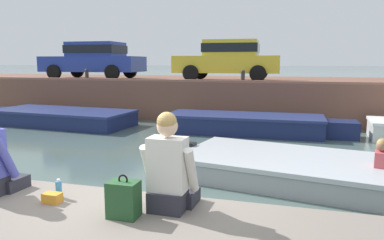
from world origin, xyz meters
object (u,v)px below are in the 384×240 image
object	(u,v)px
mooring_bollard_west	(87,74)
mooring_bollard_mid	(243,76)
boat_moored_central_navy	(252,124)
backpack_on_ledge	(124,199)
motorboat_passing	(345,175)
car_leftmost_blue	(94,59)
car_left_inner_yellow	(229,58)
bottle_drink	(59,189)
person_seated_right	(169,172)
boat_moored_west_navy	(57,117)

from	to	relation	value
mooring_bollard_west	mooring_bollard_mid	world-z (taller)	same
boat_moored_central_navy	backpack_on_ledge	distance (m)	8.43
motorboat_passing	mooring_bollard_mid	distance (m)	7.06
mooring_bollard_west	boat_moored_central_navy	bearing A→B (deg)	-14.82
car_leftmost_blue	mooring_bollard_mid	bearing A→B (deg)	-11.03
car_left_inner_yellow	backpack_on_ledge	bearing A→B (deg)	-84.22
mooring_bollard_west	bottle_drink	xyz separation A→B (m)	(5.73, -9.94, -0.85)
motorboat_passing	boat_moored_central_navy	bearing A→B (deg)	115.85
car_leftmost_blue	mooring_bollard_mid	xyz separation A→B (m)	(6.60, -1.29, -0.61)
person_seated_right	backpack_on_ledge	distance (m)	0.49
mooring_bollard_mid	bottle_drink	world-z (taller)	mooring_bollard_mid
boat_moored_central_navy	motorboat_passing	bearing A→B (deg)	-64.15
boat_moored_central_navy	car_left_inner_yellow	distance (m)	3.91
boat_moored_west_navy	backpack_on_ledge	distance (m)	10.53
motorboat_passing	person_seated_right	xyz separation A→B (m)	(-2.01, -3.57, 0.92)
boat_moored_central_navy	car_left_inner_yellow	size ratio (longest dim) A/B	1.39
boat_moored_central_navy	motorboat_passing	size ratio (longest dim) A/B	0.85
bottle_drink	mooring_bollard_mid	bearing A→B (deg)	87.28
backpack_on_ledge	person_seated_right	bearing A→B (deg)	40.51
car_left_inner_yellow	bottle_drink	world-z (taller)	car_left_inner_yellow
backpack_on_ledge	car_left_inner_yellow	bearing A→B (deg)	95.78
mooring_bollard_west	person_seated_right	size ratio (longest dim) A/B	0.46
boat_moored_west_navy	car_left_inner_yellow	world-z (taller)	car_left_inner_yellow
car_leftmost_blue	car_left_inner_yellow	distance (m)	5.85
motorboat_passing	car_left_inner_yellow	xyz separation A→B (m)	(-3.51, 7.61, 2.10)
boat_moored_west_navy	bottle_drink	size ratio (longest dim) A/B	29.38
boat_moored_central_navy	backpack_on_ledge	xyz separation A→B (m)	(-0.16, -8.40, 0.65)
boat_moored_west_navy	bottle_drink	distance (m)	9.79
boat_moored_west_navy	car_left_inner_yellow	xyz separation A→B (m)	(5.47, 3.32, 2.05)
backpack_on_ledge	car_leftmost_blue	bearing A→B (deg)	121.43
mooring_bollard_west	backpack_on_ledge	distance (m)	12.17
person_seated_right	bottle_drink	world-z (taller)	person_seated_right
motorboat_passing	car_leftmost_blue	distance (m)	12.25
person_seated_right	backpack_on_ledge	xyz separation A→B (m)	(-0.34, -0.29, -0.20)
mooring_bollard_mid	car_leftmost_blue	bearing A→B (deg)	168.97
car_left_inner_yellow	person_seated_right	distance (m)	11.35
person_seated_right	motorboat_passing	bearing A→B (deg)	60.64
boat_moored_west_navy	motorboat_passing	xyz separation A→B (m)	(8.98, -4.29, -0.05)
car_leftmost_blue	car_left_inner_yellow	world-z (taller)	same
mooring_bollard_mid	boat_moored_central_navy	bearing A→B (deg)	-72.43
mooring_bollard_mid	boat_moored_west_navy	bearing A→B (deg)	-161.89
mooring_bollard_mid	backpack_on_ledge	world-z (taller)	mooring_bollard_mid
motorboat_passing	car_left_inner_yellow	world-z (taller)	car_left_inner_yellow
car_left_inner_yellow	backpack_on_ledge	size ratio (longest dim) A/B	10.01
car_left_inner_yellow	mooring_bollard_mid	world-z (taller)	car_left_inner_yellow
boat_moored_central_navy	mooring_bollard_west	size ratio (longest dim) A/B	12.72
motorboat_passing	car_leftmost_blue	world-z (taller)	car_leftmost_blue
motorboat_passing	backpack_on_ledge	bearing A→B (deg)	-121.32
motorboat_passing	person_seated_right	bearing A→B (deg)	-119.36
mooring_bollard_mid	person_seated_right	world-z (taller)	mooring_bollard_mid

